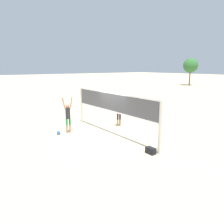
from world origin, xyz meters
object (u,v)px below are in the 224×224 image
at_px(volleyball, 59,133).
at_px(gear_bag, 151,151).
at_px(player_spiker, 68,114).
at_px(tree_right_cluster, 191,66).
at_px(player_blocker, 119,110).
at_px(volleyball_net, 112,106).

bearing_deg(volleyball, gear_bag, 22.81).
height_order(player_spiker, tree_right_cluster, tree_right_cluster).
height_order(player_spiker, gear_bag, player_spiker).
distance_m(gear_bag, tree_right_cluster, 40.00).
relative_size(player_blocker, gear_bag, 4.40).
bearing_deg(gear_bag, player_spiker, -163.16).
relative_size(player_blocker, volleyball, 9.18).
bearing_deg(gear_bag, volleyball_net, 174.81).
relative_size(volleyball, gear_bag, 0.48).
bearing_deg(volleyball_net, player_spiker, -134.57).
xyz_separation_m(player_blocker, volleyball, (-0.68, -4.02, -0.97)).
xyz_separation_m(player_blocker, gear_bag, (4.60, -1.80, -0.93)).
distance_m(volleyball, tree_right_cluster, 39.54).
xyz_separation_m(gear_bag, tree_right_cluster, (-20.84, 33.91, 3.97)).
height_order(player_spiker, player_blocker, player_spiker).
xyz_separation_m(player_spiker, player_blocker, (0.65, 3.39, -0.08)).
xyz_separation_m(volleyball_net, player_spiker, (-1.87, -1.90, -0.54)).
height_order(player_blocker, volleyball, player_blocker).
height_order(volleyball_net, player_blocker, volleyball_net).
height_order(player_spiker, volleyball, player_spiker).
distance_m(volleyball_net, player_spiker, 2.72).
height_order(volleyball_net, tree_right_cluster, tree_right_cluster).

